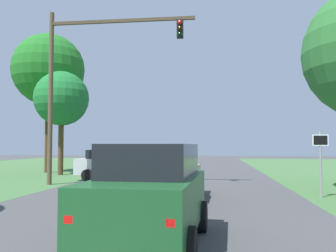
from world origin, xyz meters
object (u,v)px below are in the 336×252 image
Objects in this scene: pickup_truck_lead at (167,175)px; crossing_suv_far at (115,164)px; extra_tree_2 at (61,99)px; red_suv_near at (151,192)px; extra_tree_1 at (48,70)px; traffic_light at (84,71)px; keep_moving_sign at (321,155)px.

pickup_truck_lead is 8.67m from crossing_suv_far.
extra_tree_2 reaches higher than pickup_truck_lead.
red_suv_near is at bearing -61.28° from extra_tree_2.
extra_tree_1 is 1.45× the size of extra_tree_2.
crossing_suv_far is at bearing 72.20° from traffic_light.
traffic_light is at bearing -57.85° from extra_tree_2.
pickup_truck_lead is 17.97m from extra_tree_1.
pickup_truck_lead is 6.10m from keep_moving_sign.
red_suv_near is at bearing -71.76° from crossing_suv_far.
extra_tree_1 reaches higher than extra_tree_2.
red_suv_near is 0.83× the size of pickup_truck_lead.
red_suv_near is at bearing -125.35° from keep_moving_sign.
red_suv_near reaches higher than crossing_suv_far.
traffic_light reaches higher than keep_moving_sign.
extra_tree_1 is (-6.62, 5.15, 6.72)m from crossing_suv_far.
keep_moving_sign is at bearing -16.29° from traffic_light.
pickup_truck_lead is at bearing -44.66° from traffic_light.
extra_tree_1 is at bearing 142.11° from crossing_suv_far.
extra_tree_2 reaches higher than keep_moving_sign.
extra_tree_1 is at bearing 125.58° from traffic_light.
extra_tree_1 is at bearing 135.11° from extra_tree_2.
traffic_light reaches higher than crossing_suv_far.
extra_tree_1 reaches higher than pickup_truck_lead.
keep_moving_sign is (5.81, 1.72, 0.70)m from pickup_truck_lead.
extra_tree_1 is at bearing 129.61° from pickup_truck_lead.
pickup_truck_lead is 8.48m from traffic_light.
red_suv_near is 5.85m from pickup_truck_lead.
keep_moving_sign is 11.51m from crossing_suv_far.
traffic_light is 3.49× the size of keep_moving_sign.
traffic_light is 9.98m from extra_tree_1.
extra_tree_2 is at bearing 145.26° from crossing_suv_far.
crossing_suv_far is at bearing -37.89° from extra_tree_1.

